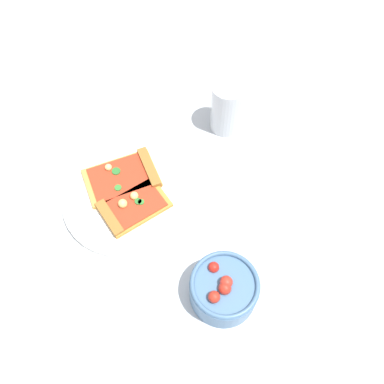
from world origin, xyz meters
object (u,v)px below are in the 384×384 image
Objects in this scene: pizza_slice_near at (129,207)px; soda_glass at (227,108)px; plate at (127,198)px; pizza_slice_far at (125,176)px; salad_bowl at (224,289)px.

pizza_slice_near is 0.31m from soda_glass.
soda_glass reaches higher than plate.
pizza_slice_near is (-0.03, 0.01, 0.01)m from plate.
soda_glass is at bearing -98.99° from pizza_slice_far.
soda_glass reaches higher than pizza_slice_near.
pizza_slice_near is at bearing 1.87° from salad_bowl.
salad_bowl reaches higher than pizza_slice_near.
plate is 1.86× the size of pizza_slice_near.
soda_glass is at bearing -47.70° from salad_bowl.
plate is 0.27m from salad_bowl.
salad_bowl is 1.00× the size of soda_glass.
soda_glass is at bearing -91.20° from plate.
salad_bowl is at bearing 132.30° from soda_glass.
pizza_slice_far is (0.06, -0.04, -0.00)m from pizza_slice_near.
plate is at bearing 143.09° from pizza_slice_far.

